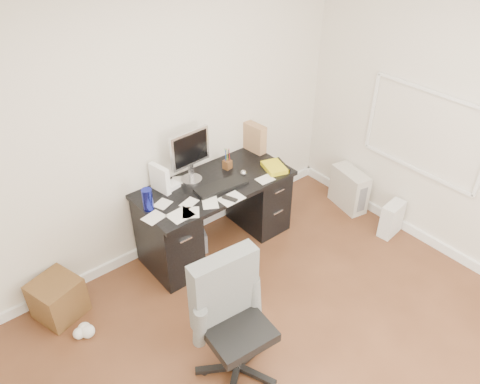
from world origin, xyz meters
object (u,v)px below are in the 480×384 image
at_px(desk, 216,212).
at_px(office_chair, 237,325).
at_px(lcd_monitor, 190,156).
at_px(keyboard, 221,186).
at_px(pc_tower, 349,189).
at_px(wicker_basket, 58,298).

height_order(desk, office_chair, office_chair).
relative_size(desk, office_chair, 1.45).
bearing_deg(lcd_monitor, keyboard, -66.46).
distance_m(desk, pc_tower, 1.61).
height_order(desk, lcd_monitor, lcd_monitor).
xyz_separation_m(desk, lcd_monitor, (-0.14, 0.17, 0.61)).
bearing_deg(office_chair, desk, 64.62).
bearing_deg(office_chair, lcd_monitor, 72.31).
xyz_separation_m(lcd_monitor, wicker_basket, (-1.45, -0.05, -0.83)).
bearing_deg(office_chair, wicker_basket, 126.16).
distance_m(office_chair, pc_tower, 2.49).
relative_size(desk, pc_tower, 3.29).
bearing_deg(keyboard, pc_tower, -6.16).
distance_m(pc_tower, wicker_basket, 3.19).
distance_m(desk, keyboard, 0.38).
relative_size(desk, wicker_basket, 4.17).
bearing_deg(keyboard, office_chair, -117.74).
bearing_deg(keyboard, lcd_monitor, 122.51).
relative_size(keyboard, pc_tower, 1.10).
height_order(keyboard, pc_tower, keyboard).
bearing_deg(lcd_monitor, desk, -53.79).
relative_size(lcd_monitor, keyboard, 1.05).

